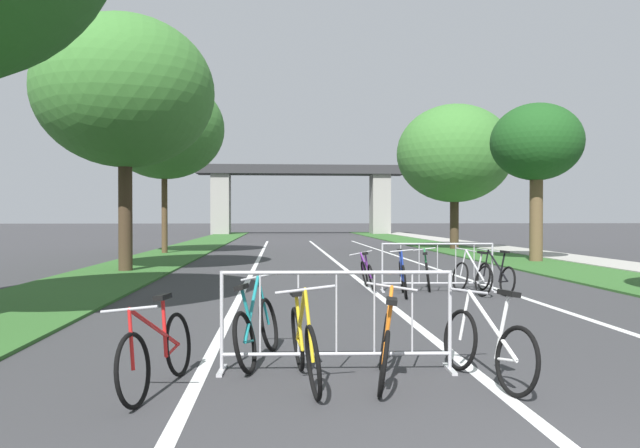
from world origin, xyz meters
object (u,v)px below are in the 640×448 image
object	(u,v)px
bicycle_black_2	(496,276)
bicycle_purple_8	(368,274)
tree_left_maple_mid	(164,129)
bicycle_yellow_5	(304,345)
bicycle_green_0	(427,273)
bicycle_red_4	(157,352)
bicycle_blue_3	(403,277)
bicycle_silver_9	(472,276)
crowd_barrier_nearest	(336,321)
crowd_barrier_second	(437,267)
bicycle_teal_1	(257,329)
tree_right_cypress_far	(536,144)
tree_right_pine_near	(454,154)
tree_left_oak_mid	(125,92)
bicycle_white_6	(487,345)
bicycle_orange_7	(385,346)

from	to	relation	value
bicycle_black_2	bicycle_purple_8	size ratio (longest dim) A/B	1.03
tree_left_maple_mid	bicycle_yellow_5	distance (m)	22.17
bicycle_green_0	bicycle_red_4	distance (m)	8.82
bicycle_blue_3	bicycle_silver_9	world-z (taller)	bicycle_blue_3
crowd_barrier_nearest	crowd_barrier_second	xyz separation A→B (m)	(2.81, 6.56, 0.00)
tree_left_maple_mid	bicycle_blue_3	size ratio (longest dim) A/B	4.46
bicycle_yellow_5	crowd_barrier_nearest	bearing A→B (deg)	-133.29
crowd_barrier_second	bicycle_yellow_5	xyz separation A→B (m)	(-3.16, -7.03, -0.14)
bicycle_teal_1	bicycle_blue_3	bearing A→B (deg)	75.79
tree_left_maple_mid	tree_right_cypress_far	distance (m)	15.32
tree_right_pine_near	bicycle_yellow_5	size ratio (longest dim) A/B	4.20
tree_left_oak_mid	bicycle_red_4	world-z (taller)	tree_left_oak_mid
tree_left_oak_mid	bicycle_white_6	size ratio (longest dim) A/B	4.61
tree_left_maple_mid	bicycle_red_4	world-z (taller)	tree_left_maple_mid
tree_right_pine_near	bicycle_green_0	xyz separation A→B (m)	(-5.32, -16.02, -4.37)
bicycle_teal_1	bicycle_silver_9	world-z (taller)	bicycle_silver_9
bicycle_red_4	bicycle_purple_8	xyz separation A→B (m)	(3.08, 7.63, -0.02)
bicycle_blue_3	bicycle_silver_9	distance (m)	1.50
bicycle_yellow_5	bicycle_silver_9	bearing A→B (deg)	-125.76
bicycle_black_2	bicycle_red_4	distance (m)	8.84
tree_left_oak_mid	crowd_barrier_second	world-z (taller)	tree_left_oak_mid
tree_left_maple_mid	bicycle_yellow_5	xyz separation A→B (m)	(5.24, -20.94, -5.08)
bicycle_green_0	bicycle_silver_9	xyz separation A→B (m)	(0.72, -0.93, 0.01)
tree_right_cypress_far	crowd_barrier_nearest	xyz separation A→B (m)	(-8.50, -14.63, -3.69)
tree_right_cypress_far	bicycle_red_4	xyz separation A→B (m)	(-10.22, -15.21, -3.85)
crowd_barrier_nearest	bicycle_teal_1	size ratio (longest dim) A/B	1.45
bicycle_green_0	bicycle_orange_7	xyz separation A→B (m)	(-2.28, -7.49, -0.01)
tree_right_cypress_far	tree_right_pine_near	bearing A→B (deg)	93.26
bicycle_yellow_5	bicycle_silver_9	xyz separation A→B (m)	(3.78, 6.58, -0.01)
crowd_barrier_second	bicycle_purple_8	xyz separation A→B (m)	(-1.45, 0.49, -0.18)
tree_left_maple_mid	bicycle_silver_9	size ratio (longest dim) A/B	4.84
tree_right_pine_near	bicycle_blue_3	xyz separation A→B (m)	(-6.10, -17.09, -4.35)
tree_left_maple_mid	bicycle_purple_8	size ratio (longest dim) A/B	4.71
tree_left_oak_mid	tree_right_pine_near	distance (m)	17.35
bicycle_white_6	bicycle_green_0	bearing A→B (deg)	67.22
crowd_barrier_second	bicycle_yellow_5	distance (m)	7.71
bicycle_white_6	bicycle_yellow_5	bearing A→B (deg)	165.00
tree_left_oak_mid	crowd_barrier_nearest	world-z (taller)	tree_left_oak_mid
bicycle_green_0	bicycle_blue_3	xyz separation A→B (m)	(-0.78, -1.07, 0.02)
bicycle_teal_1	bicycle_silver_9	xyz separation A→B (m)	(4.27, 5.65, 0.00)
bicycle_black_2	bicycle_orange_7	bearing A→B (deg)	-124.79
crowd_barrier_nearest	bicycle_white_6	distance (m)	1.52
crowd_barrier_second	bicycle_blue_3	world-z (taller)	crowd_barrier_second
crowd_barrier_nearest	bicycle_teal_1	xyz separation A→B (m)	(-0.84, 0.46, -0.16)
bicycle_purple_8	bicycle_orange_7	bearing A→B (deg)	-97.68
tree_right_pine_near	bicycle_silver_9	size ratio (longest dim) A/B	4.51
bicycle_green_0	bicycle_orange_7	world-z (taller)	bicycle_orange_7
bicycle_teal_1	bicycle_silver_9	distance (m)	7.08
tree_left_maple_mid	tree_right_pine_near	world-z (taller)	tree_left_maple_mid
bicycle_red_4	bicycle_silver_9	size ratio (longest dim) A/B	1.06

